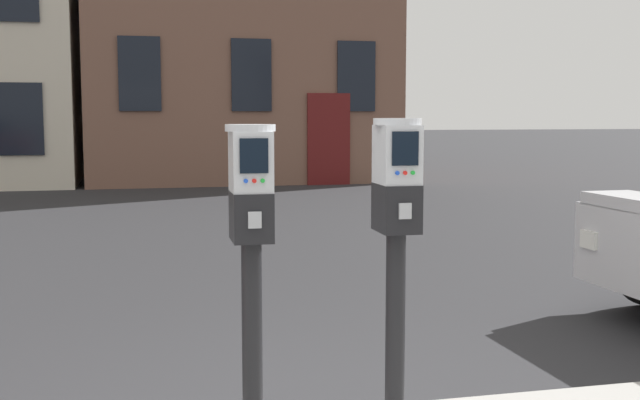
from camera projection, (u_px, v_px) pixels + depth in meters
parking_meter_near_kerb at (251, 227)px, 3.44m from camera, size 0.22×0.26×1.42m
parking_meter_twin_adjacent at (396, 218)px, 3.59m from camera, size 0.22×0.26×1.44m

